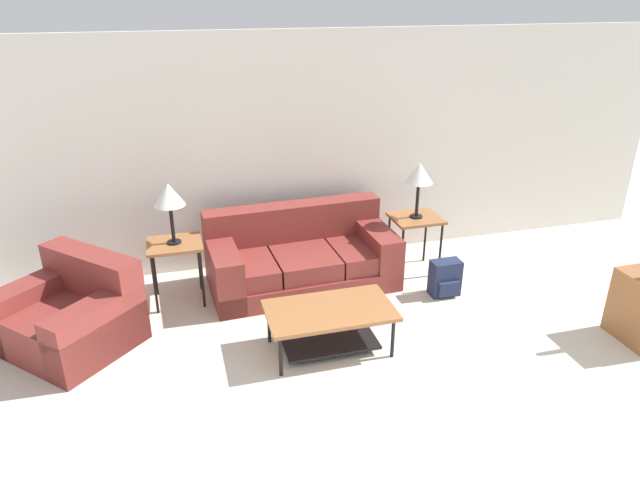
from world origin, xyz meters
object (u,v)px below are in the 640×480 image
(coffee_table, at_px, (330,319))
(backpack, at_px, (445,279))
(side_table_right, at_px, (416,223))
(table_lamp_right, at_px, (419,174))
(armchair, at_px, (71,316))
(table_lamp_left, at_px, (169,196))
(side_table_left, at_px, (175,250))
(couch, at_px, (301,259))

(coffee_table, bearing_deg, backpack, 23.64)
(side_table_right, relative_size, table_lamp_right, 1.06)
(armchair, xyz_separation_m, table_lamp_left, (0.96, 0.53, 0.87))
(armchair, height_order, table_lamp_right, table_lamp_right)
(side_table_left, relative_size, table_lamp_left, 1.06)
(table_lamp_left, bearing_deg, coffee_table, -44.98)
(armchair, distance_m, side_table_left, 1.14)
(side_table_right, bearing_deg, armchair, -171.55)
(coffee_table, bearing_deg, side_table_left, 135.02)
(coffee_table, relative_size, backpack, 2.87)
(armchair, distance_m, side_table_right, 3.62)
(coffee_table, distance_m, table_lamp_left, 1.96)
(coffee_table, bearing_deg, couch, 87.66)
(armchair, relative_size, table_lamp_left, 2.27)
(side_table_left, distance_m, table_lamp_left, 0.57)
(coffee_table, bearing_deg, side_table_right, 42.56)
(coffee_table, bearing_deg, armchair, 161.99)
(armchair, relative_size, coffee_table, 1.26)
(side_table_right, height_order, table_lamp_right, table_lamp_right)
(side_table_left, height_order, table_lamp_left, table_lamp_left)
(couch, height_order, table_lamp_left, table_lamp_left)
(table_lamp_right, bearing_deg, side_table_left, -180.00)
(side_table_left, height_order, side_table_right, same)
(coffee_table, bearing_deg, table_lamp_left, 135.02)
(side_table_left, relative_size, backpack, 1.69)
(couch, height_order, armchair, couch)
(side_table_left, bearing_deg, side_table_right, 0.00)
(couch, bearing_deg, side_table_left, -178.08)
(table_lamp_left, distance_m, backpack, 2.93)
(side_table_right, height_order, table_lamp_left, table_lamp_left)
(side_table_left, bearing_deg, coffee_table, -44.98)
(armchair, distance_m, table_lamp_right, 3.71)
(backpack, bearing_deg, armchair, 178.69)
(armchair, distance_m, coffee_table, 2.33)
(armchair, distance_m, backpack, 3.67)
(armchair, height_order, coffee_table, armchair)
(side_table_right, bearing_deg, table_lamp_left, 180.00)
(couch, bearing_deg, table_lamp_right, -1.91)
(table_lamp_right, bearing_deg, table_lamp_left, 180.00)
(table_lamp_left, height_order, backpack, table_lamp_left)
(side_table_right, height_order, backpack, side_table_right)
(armchair, xyz_separation_m, coffee_table, (2.21, -0.72, 0.03))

